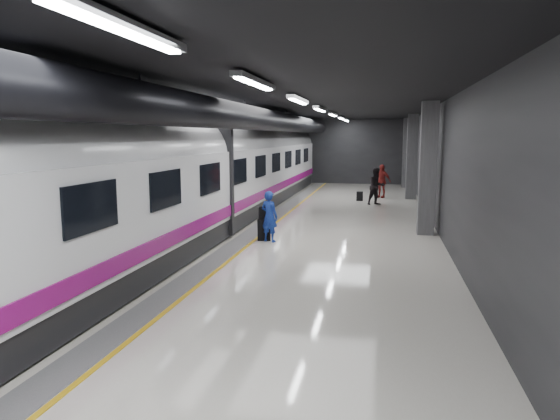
# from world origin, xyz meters

# --- Properties ---
(ground) EXTENTS (40.00, 40.00, 0.00)m
(ground) POSITION_xyz_m (0.00, 0.00, 0.00)
(ground) COLOR silver
(ground) RESTS_ON ground
(platform_hall) EXTENTS (10.02, 40.02, 4.51)m
(platform_hall) POSITION_xyz_m (-0.29, 0.96, 3.54)
(platform_hall) COLOR black
(platform_hall) RESTS_ON ground
(train) EXTENTS (3.05, 38.00, 4.05)m
(train) POSITION_xyz_m (-3.25, -0.00, 2.07)
(train) COLOR black
(train) RESTS_ON ground
(traveler_main) EXTENTS (0.70, 0.59, 1.64)m
(traveler_main) POSITION_xyz_m (-0.44, -0.31, 0.82)
(traveler_main) COLOR #174EB0
(traveler_main) RESTS_ON ground
(suitcase_main) EXTENTS (0.47, 0.35, 0.69)m
(suitcase_main) POSITION_xyz_m (-0.65, -0.15, 0.34)
(suitcase_main) COLOR black
(suitcase_main) RESTS_ON ground
(shoulder_bag) EXTENTS (0.35, 0.26, 0.42)m
(shoulder_bag) POSITION_xyz_m (-0.67, -0.12, 0.90)
(shoulder_bag) COLOR black
(shoulder_bag) RESTS_ON suitcase_main
(traveler_far_a) EXTENTS (1.12, 1.06, 1.83)m
(traveler_far_a) POSITION_xyz_m (2.77, 9.13, 0.92)
(traveler_far_a) COLOR black
(traveler_far_a) RESTS_ON ground
(traveler_far_b) EXTENTS (1.15, 0.86, 1.82)m
(traveler_far_b) POSITION_xyz_m (2.99, 12.18, 0.91)
(traveler_far_b) COLOR maroon
(traveler_far_b) RESTS_ON ground
(suitcase_far) EXTENTS (0.33, 0.22, 0.49)m
(suitcase_far) POSITION_xyz_m (1.91, 10.53, 0.24)
(suitcase_far) COLOR black
(suitcase_far) RESTS_ON ground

